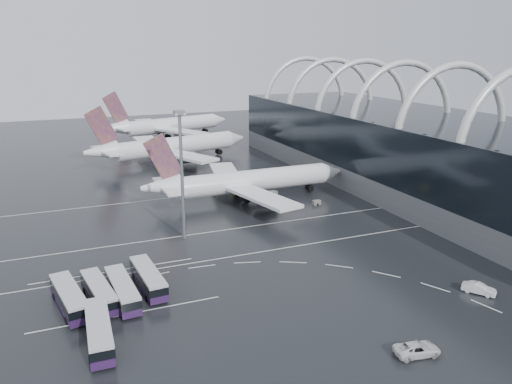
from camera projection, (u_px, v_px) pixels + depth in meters
name	position (u px, v px, depth m)	size (l,w,h in m)	color
ground	(242.00, 251.00, 96.54)	(420.00, 420.00, 0.00)	black
terminal	(430.00, 152.00, 133.59)	(42.00, 160.00, 34.90)	#595C5E
lane_marking_near	(245.00, 254.00, 94.76)	(120.00, 0.25, 0.01)	silver
lane_marking_mid	(222.00, 230.00, 107.19)	(120.00, 0.25, 0.01)	silver
lane_marking_far	(188.00, 196.00, 132.07)	(120.00, 0.25, 0.01)	silver
bus_bay_line_south	(128.00, 314.00, 73.57)	(28.00, 0.25, 0.01)	silver
bus_bay_line_north	(114.00, 271.00, 87.78)	(28.00, 0.25, 0.01)	silver
airliner_main	(245.00, 182.00, 127.78)	(55.08, 48.48, 18.71)	white
airliner_gate_b	(168.00, 147.00, 169.98)	(59.02, 52.24, 20.64)	white
airliner_gate_c	(166.00, 126.00, 215.21)	(58.64, 53.32, 21.20)	white
bus_row_near_a	(69.00, 298.00, 74.67)	(5.30, 13.66, 3.28)	#311441
bus_row_near_b	(99.00, 292.00, 76.69)	(4.67, 12.87, 3.10)	#311441
bus_row_near_c	(122.00, 290.00, 77.12)	(3.95, 13.42, 3.26)	#311441
bus_row_near_d	(148.00, 278.00, 81.10)	(3.95, 13.36, 3.24)	#311441
bus_row_far_a	(99.00, 331.00, 65.97)	(3.52, 13.52, 3.31)	#311441
van_curve_a	(417.00, 349.00, 63.59)	(2.78, 6.03, 1.68)	silver
van_curve_c	(479.00, 289.00, 79.54)	(1.79, 5.13, 1.69)	silver
floodlight_mast	(181.00, 160.00, 98.39)	(2.01, 2.01, 26.22)	gray
gse_cart_belly_a	(286.00, 205.00, 122.51)	(2.07, 1.22, 1.13)	gold
gse_cart_belly_b	(273.00, 193.00, 132.92)	(2.02, 1.19, 1.10)	slate
gse_cart_belly_d	(317.00, 202.00, 124.69)	(2.00, 1.18, 1.09)	slate
gse_cart_belly_e	(237.00, 192.00, 133.22)	(2.23, 1.32, 1.21)	gold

